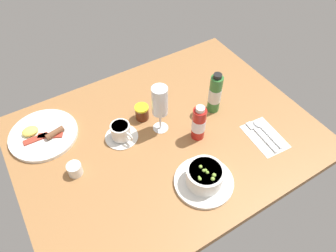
# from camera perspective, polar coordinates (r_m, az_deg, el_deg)

# --- Properties ---
(ground_plane) EXTENTS (1.10, 0.84, 0.03)m
(ground_plane) POSITION_cam_1_polar(r_m,az_deg,el_deg) (1.20, -0.43, -1.97)
(ground_plane) COLOR #9E6B3D
(porridge_bowl) EXTENTS (0.20, 0.20, 0.08)m
(porridge_bowl) POSITION_cam_1_polar(r_m,az_deg,el_deg) (1.04, 6.48, -9.31)
(porridge_bowl) COLOR white
(porridge_bowl) RESTS_ON ground_plane
(cutlery_setting) EXTENTS (0.12, 0.18, 0.01)m
(cutlery_setting) POSITION_cam_1_polar(r_m,az_deg,el_deg) (1.24, 17.08, -1.64)
(cutlery_setting) COLOR white
(cutlery_setting) RESTS_ON ground_plane
(coffee_cup) EXTENTS (0.12, 0.12, 0.07)m
(coffee_cup) POSITION_cam_1_polar(r_m,az_deg,el_deg) (1.17, -8.54, -1.12)
(coffee_cup) COLOR white
(coffee_cup) RESTS_ON ground_plane
(creamer_jug) EXTENTS (0.05, 0.06, 0.05)m
(creamer_jug) POSITION_cam_1_polar(r_m,az_deg,el_deg) (1.12, -16.61, -7.48)
(creamer_jug) COLOR white
(creamer_jug) RESTS_ON ground_plane
(wine_glass) EXTENTS (0.06, 0.06, 0.20)m
(wine_glass) POSITION_cam_1_polar(r_m,az_deg,el_deg) (1.11, -1.43, 4.29)
(wine_glass) COLOR white
(wine_glass) RESTS_ON ground_plane
(jam_jar) EXTENTS (0.06, 0.06, 0.06)m
(jam_jar) POSITION_cam_1_polar(r_m,az_deg,el_deg) (1.23, -4.76, 2.49)
(jam_jar) COLOR #501F0E
(jam_jar) RESTS_ON ground_plane
(sauce_bottle_green) EXTENTS (0.05, 0.05, 0.18)m
(sauce_bottle_green) POSITION_cam_1_polar(r_m,az_deg,el_deg) (1.23, 8.53, 5.81)
(sauce_bottle_green) COLOR #337233
(sauce_bottle_green) RESTS_ON ground_plane
(sauce_bottle_red) EXTENTS (0.05, 0.05, 0.15)m
(sauce_bottle_red) POSITION_cam_1_polar(r_m,az_deg,el_deg) (1.14, 5.61, 0.47)
(sauce_bottle_red) COLOR #B21E19
(sauce_bottle_red) RESTS_ON ground_plane
(breakfast_plate) EXTENTS (0.25, 0.25, 0.04)m
(breakfast_plate) POSITION_cam_1_polar(r_m,az_deg,el_deg) (1.27, -21.78, -1.42)
(breakfast_plate) COLOR white
(breakfast_plate) RESTS_ON ground_plane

